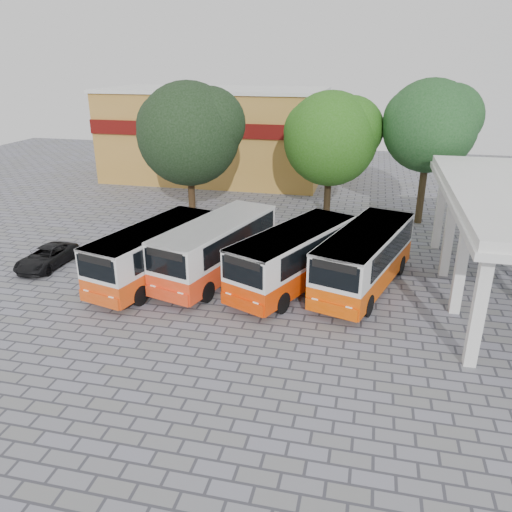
% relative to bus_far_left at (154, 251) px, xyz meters
% --- Properties ---
extents(ground, '(90.00, 90.00, 0.00)m').
position_rel_bus_far_left_xyz_m(ground, '(6.87, -1.96, -1.68)').
color(ground, slate).
rests_on(ground, ground).
extents(shophouse_block, '(20.40, 10.40, 8.30)m').
position_rel_bus_far_left_xyz_m(shophouse_block, '(-4.13, 24.03, 2.49)').
color(shophouse_block, '#AA7930').
rests_on(shophouse_block, ground).
extents(bus_far_left, '(4.35, 8.48, 2.90)m').
position_rel_bus_far_left_xyz_m(bus_far_left, '(0.00, 0.00, 0.00)').
color(bus_far_left, '#DD450C').
rests_on(bus_far_left, ground).
extents(bus_centre_left, '(4.75, 8.94, 3.05)m').
position_rel_bus_far_left_xyz_m(bus_centre_left, '(3.00, 1.19, 0.09)').
color(bus_centre_left, red).
rests_on(bus_centre_left, ground).
extents(bus_centre_right, '(5.64, 8.87, 2.98)m').
position_rel_bus_far_left_xyz_m(bus_centre_right, '(7.11, 0.86, 0.05)').
color(bus_centre_right, '#DF3400').
rests_on(bus_centre_right, ground).
extents(bus_far_right, '(4.90, 8.93, 3.03)m').
position_rel_bus_far_left_xyz_m(bus_far_right, '(10.55, 1.48, 0.08)').
color(bus_far_right, '#DD4700').
rests_on(bus_far_right, ground).
extents(tree_left, '(7.39, 7.03, 9.53)m').
position_rel_bus_far_left_xyz_m(tree_left, '(-1.77, 10.83, 4.57)').
color(tree_left, '#422D19').
rests_on(tree_left, ground).
extents(tree_middle, '(6.87, 6.54, 8.87)m').
position_rel_bus_far_left_xyz_m(tree_middle, '(7.63, 13.66, 4.13)').
color(tree_middle, black).
rests_on(tree_middle, ground).
extents(tree_right, '(6.41, 6.11, 9.72)m').
position_rel_bus_far_left_xyz_m(tree_right, '(14.11, 13.49, 5.19)').
color(tree_right, '#46371F').
rests_on(tree_right, ground).
extents(parked_car, '(1.96, 4.10, 1.13)m').
position_rel_bus_far_left_xyz_m(parked_car, '(-6.67, 0.40, -1.11)').
color(parked_car, black).
rests_on(parked_car, ground).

